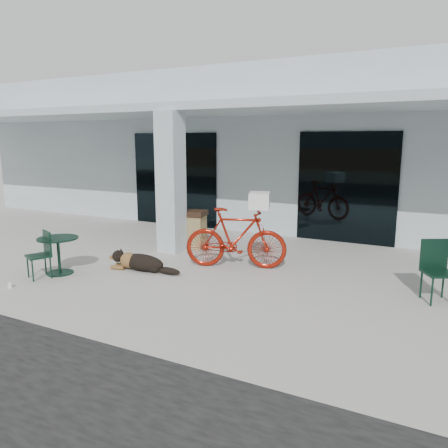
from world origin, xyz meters
The scene contains 14 objects.
ground centered at (0.00, 0.00, 0.00)m, with size 80.00×80.00×0.00m, color #AAA7A1.
building centered at (0.00, 8.50, 2.25)m, with size 22.00×7.00×4.50m, color silver.
storefront_glass_left centered at (-3.20, 4.98, 1.35)m, with size 2.80×0.06×2.70m, color black.
storefront_glass_right centered at (1.80, 4.98, 1.35)m, with size 2.40×0.06×2.70m, color black.
column centered at (-1.50, 2.30, 1.56)m, with size 0.50×0.50×3.12m, color silver.
overhang centered at (0.00, 3.60, 3.21)m, with size 22.00×2.80×0.18m, color silver.
bicycle centered at (0.39, 1.74, 0.60)m, with size 0.56×1.99×1.20m, color maroon.
laundry_basket centered at (0.81, 1.89, 1.35)m, with size 0.51×0.38×0.30m, color white.
dog centered at (-1.12, 0.70, 0.19)m, with size 1.14×0.38×0.38m, color black, non-canonical shape.
cup_near_dog centered at (-2.50, -1.14, 0.05)m, with size 0.07×0.07×0.09m, color white.
cafe_table_near centered at (-2.39, -0.16, 0.35)m, with size 0.75×0.75×0.70m, color #113123, non-canonical shape.
cafe_chair_near centered at (-2.51, -0.52, 0.43)m, with size 0.39×0.42×0.86m, color #113123, non-canonical shape.
cafe_chair_far_a centered at (4.00, 1.50, 0.48)m, with size 0.43×0.48×0.96m, color #113123, non-canonical shape.
trash_receptacle centered at (-1.20, 2.80, 0.44)m, with size 0.51×0.51×0.88m, color olive, non-canonical shape.
Camera 1 is at (4.03, -5.78, 2.47)m, focal length 35.00 mm.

